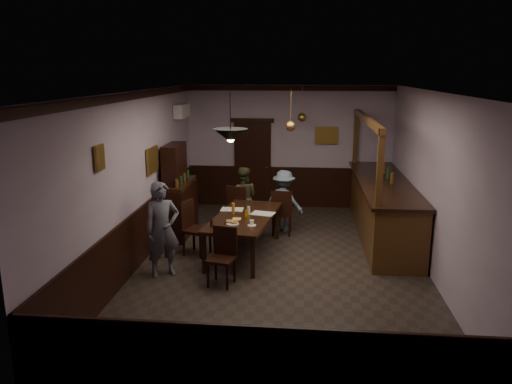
# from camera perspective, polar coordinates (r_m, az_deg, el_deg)

# --- Properties ---
(room) EXTENTS (5.01, 8.01, 3.01)m
(room) POSITION_cam_1_polar(r_m,az_deg,el_deg) (8.40, 2.92, 1.12)
(room) COLOR #2D2621
(room) RESTS_ON ground
(dining_table) EXTENTS (1.30, 2.32, 0.75)m
(dining_table) POSITION_cam_1_polar(r_m,az_deg,el_deg) (9.14, -1.37, -3.10)
(dining_table) COLOR black
(dining_table) RESTS_ON ground
(chair_far_left) EXTENTS (0.54, 0.54, 1.01)m
(chair_far_left) POSITION_cam_1_polar(r_m,az_deg,el_deg) (10.47, -2.01, -1.67)
(chair_far_left) COLOR black
(chair_far_left) RESTS_ON ground
(chair_far_right) EXTENTS (0.42, 0.42, 0.96)m
(chair_far_right) POSITION_cam_1_polar(r_m,az_deg,el_deg) (10.28, 2.96, -2.12)
(chair_far_right) COLOR black
(chair_far_right) RESTS_ON ground
(chair_near) EXTENTS (0.48, 0.48, 0.92)m
(chair_near) POSITION_cam_1_polar(r_m,az_deg,el_deg) (7.99, -3.80, -7.00)
(chair_near) COLOR black
(chair_near) RESTS_ON ground
(chair_side) EXTENTS (0.55, 0.55, 1.01)m
(chair_side) POSITION_cam_1_polar(r_m,az_deg,el_deg) (9.29, -7.24, -3.78)
(chair_side) COLOR black
(chair_side) RESTS_ON ground
(person_standing) EXTENTS (0.70, 0.64, 1.59)m
(person_standing) POSITION_cam_1_polar(r_m,az_deg,el_deg) (8.33, -10.65, -4.23)
(person_standing) COLOR #52525E
(person_standing) RESTS_ON ground
(person_seated_left) EXTENTS (0.68, 0.55, 1.35)m
(person_seated_left) POSITION_cam_1_polar(r_m,az_deg,el_deg) (10.70, -1.55, -0.66)
(person_seated_left) COLOR #46452A
(person_seated_left) RESTS_ON ground
(person_seated_right) EXTENTS (0.97, 0.78, 1.31)m
(person_seated_right) POSITION_cam_1_polar(r_m,az_deg,el_deg) (10.51, 3.20, -1.04)
(person_seated_right) COLOR slate
(person_seated_right) RESTS_ON ground
(newspaper_left) EXTENTS (0.42, 0.30, 0.01)m
(newspaper_left) POSITION_cam_1_polar(r_m,az_deg,el_deg) (9.52, -2.75, -1.99)
(newspaper_left) COLOR silver
(newspaper_left) RESTS_ON dining_table
(newspaper_right) EXTENTS (0.48, 0.39, 0.01)m
(newspaper_right) POSITION_cam_1_polar(r_m,az_deg,el_deg) (9.24, 0.80, -2.47)
(newspaper_right) COLOR silver
(newspaper_right) RESTS_ON dining_table
(napkin) EXTENTS (0.17, 0.17, 0.00)m
(napkin) POSITION_cam_1_polar(r_m,az_deg,el_deg) (8.92, -2.22, -3.08)
(napkin) COLOR #E7BF55
(napkin) RESTS_ON dining_table
(saucer) EXTENTS (0.15, 0.15, 0.01)m
(saucer) POSITION_cam_1_polar(r_m,az_deg,el_deg) (8.54, -0.48, -3.83)
(saucer) COLOR white
(saucer) RESTS_ON dining_table
(coffee_cup) EXTENTS (0.09, 0.09, 0.07)m
(coffee_cup) POSITION_cam_1_polar(r_m,az_deg,el_deg) (8.57, -0.49, -3.46)
(coffee_cup) COLOR white
(coffee_cup) RESTS_ON saucer
(pastry_plate) EXTENTS (0.22, 0.22, 0.01)m
(pastry_plate) POSITION_cam_1_polar(r_m,az_deg,el_deg) (8.63, -2.69, -3.64)
(pastry_plate) COLOR white
(pastry_plate) RESTS_ON dining_table
(pastry_ring_a) EXTENTS (0.13, 0.13, 0.04)m
(pastry_ring_a) POSITION_cam_1_polar(r_m,az_deg,el_deg) (8.67, -3.09, -3.36)
(pastry_ring_a) COLOR #C68C47
(pastry_ring_a) RESTS_ON pastry_plate
(pastry_ring_b) EXTENTS (0.13, 0.13, 0.04)m
(pastry_ring_b) POSITION_cam_1_polar(r_m,az_deg,el_deg) (8.62, -2.45, -3.46)
(pastry_ring_b) COLOR #C68C47
(pastry_ring_b) RESTS_ON pastry_plate
(soda_can) EXTENTS (0.07, 0.07, 0.12)m
(soda_can) POSITION_cam_1_polar(r_m,az_deg,el_deg) (9.01, -1.07, -2.53)
(soda_can) COLOR yellow
(soda_can) RESTS_ON dining_table
(beer_glass) EXTENTS (0.06, 0.06, 0.20)m
(beer_glass) POSITION_cam_1_polar(r_m,az_deg,el_deg) (9.23, -2.62, -1.87)
(beer_glass) COLOR #BF721E
(beer_glass) RESTS_ON dining_table
(water_glass) EXTENTS (0.06, 0.06, 0.15)m
(water_glass) POSITION_cam_1_polar(r_m,az_deg,el_deg) (9.17, -0.85, -2.13)
(water_glass) COLOR silver
(water_glass) RESTS_ON dining_table
(pepper_mill) EXTENTS (0.04, 0.04, 0.14)m
(pepper_mill) POSITION_cam_1_polar(r_m,az_deg,el_deg) (8.48, -5.12, -3.55)
(pepper_mill) COLOR black
(pepper_mill) RESTS_ON dining_table
(sideboard) EXTENTS (0.51, 1.43, 1.89)m
(sideboard) POSITION_cam_1_polar(r_m,az_deg,el_deg) (10.42, -8.95, -0.75)
(sideboard) COLOR black
(sideboard) RESTS_ON ground
(bar_counter) EXTENTS (1.01, 4.36, 2.44)m
(bar_counter) POSITION_cam_1_polar(r_m,az_deg,el_deg) (10.54, 14.24, -1.62)
(bar_counter) COLOR #462912
(bar_counter) RESTS_ON ground
(door_back) EXTENTS (0.90, 0.06, 2.10)m
(door_back) POSITION_cam_1_polar(r_m,az_deg,el_deg) (12.42, -0.39, 3.14)
(door_back) COLOR black
(door_back) RESTS_ON ground
(ac_unit) EXTENTS (0.20, 0.85, 0.30)m
(ac_unit) POSITION_cam_1_polar(r_m,az_deg,el_deg) (11.46, -8.43, 9.17)
(ac_unit) COLOR white
(ac_unit) RESTS_ON ground
(picture_left_small) EXTENTS (0.04, 0.28, 0.36)m
(picture_left_small) POSITION_cam_1_polar(r_m,az_deg,el_deg) (7.27, -17.45, 3.75)
(picture_left_small) COLOR olive
(picture_left_small) RESTS_ON ground
(picture_left_large) EXTENTS (0.04, 0.62, 0.48)m
(picture_left_large) POSITION_cam_1_polar(r_m,az_deg,el_deg) (9.57, -11.74, 3.62)
(picture_left_large) COLOR olive
(picture_left_large) RESTS_ON ground
(picture_back) EXTENTS (0.55, 0.04, 0.42)m
(picture_back) POSITION_cam_1_polar(r_m,az_deg,el_deg) (12.26, 8.06, 6.42)
(picture_back) COLOR olive
(picture_back) RESTS_ON ground
(pendant_iron) EXTENTS (0.56, 0.56, 0.79)m
(pendant_iron) POSITION_cam_1_polar(r_m,az_deg,el_deg) (8.05, -2.92, 6.46)
(pendant_iron) COLOR black
(pendant_iron) RESTS_ON ground
(pendant_brass_mid) EXTENTS (0.20, 0.20, 0.81)m
(pendant_brass_mid) POSITION_cam_1_polar(r_m,az_deg,el_deg) (9.60, 3.97, 7.52)
(pendant_brass_mid) COLOR #BF8C3F
(pendant_brass_mid) RESTS_ON ground
(pendant_brass_far) EXTENTS (0.20, 0.20, 0.81)m
(pendant_brass_far) POSITION_cam_1_polar(r_m,az_deg,el_deg) (11.45, 5.26, 8.49)
(pendant_brass_far) COLOR #BF8C3F
(pendant_brass_far) RESTS_ON ground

